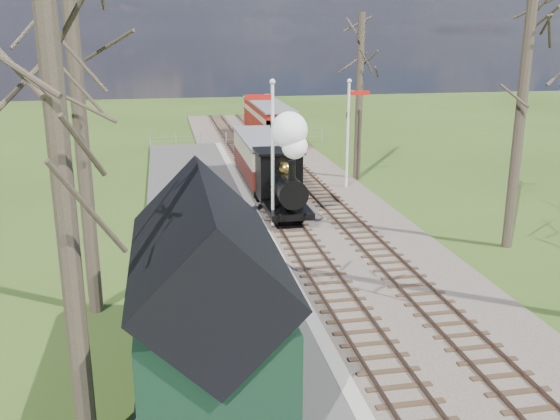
{
  "coord_description": "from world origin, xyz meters",
  "views": [
    {
      "loc": [
        -5.08,
        -8.79,
        8.07
      ],
      "look_at": [
        -0.92,
        13.2,
        1.6
      ],
      "focal_mm": 40.0,
      "sensor_mm": 36.0,
      "label": 1
    }
  ],
  "objects_px": {
    "coach": "(262,158)",
    "bench": "(255,335)",
    "locomotive": "(284,172)",
    "red_carriage_a": "(275,127)",
    "semaphore_near": "(271,144)",
    "semaphore_far": "(349,125)",
    "person": "(296,362)",
    "sign_board": "(272,287)",
    "red_carriage_b": "(262,116)",
    "station_shed": "(208,302)"
  },
  "relations": [
    {
      "from": "locomotive",
      "to": "coach",
      "type": "distance_m",
      "value": 6.1
    },
    {
      "from": "coach",
      "to": "bench",
      "type": "bearing_deg",
      "value": -99.78
    },
    {
      "from": "station_shed",
      "to": "semaphore_far",
      "type": "bearing_deg",
      "value": 64.28
    },
    {
      "from": "semaphore_near",
      "to": "semaphore_far",
      "type": "xyz_separation_m",
      "value": [
        5.14,
        6.0,
        -0.27
      ]
    },
    {
      "from": "sign_board",
      "to": "bench",
      "type": "relative_size",
      "value": 0.9
    },
    {
      "from": "sign_board",
      "to": "coach",
      "type": "bearing_deg",
      "value": 81.88
    },
    {
      "from": "red_carriage_b",
      "to": "semaphore_near",
      "type": "bearing_deg",
      "value": -98.25
    },
    {
      "from": "station_shed",
      "to": "red_carriage_a",
      "type": "relative_size",
      "value": 1.13
    },
    {
      "from": "red_carriage_a",
      "to": "bench",
      "type": "distance_m",
      "value": 28.78
    },
    {
      "from": "red_carriage_b",
      "to": "sign_board",
      "type": "height_order",
      "value": "red_carriage_b"
    },
    {
      "from": "sign_board",
      "to": "semaphore_near",
      "type": "bearing_deg",
      "value": 80.14
    },
    {
      "from": "red_carriage_a",
      "to": "person",
      "type": "distance_m",
      "value": 30.72
    },
    {
      "from": "station_shed",
      "to": "person",
      "type": "distance_m",
      "value": 2.42
    },
    {
      "from": "locomotive",
      "to": "red_carriage_a",
      "type": "height_order",
      "value": "locomotive"
    },
    {
      "from": "semaphore_near",
      "to": "semaphore_far",
      "type": "relative_size",
      "value": 1.09
    },
    {
      "from": "semaphore_far",
      "to": "sign_board",
      "type": "height_order",
      "value": "semaphore_far"
    },
    {
      "from": "station_shed",
      "to": "locomotive",
      "type": "distance_m",
      "value": 13.77
    },
    {
      "from": "semaphore_near",
      "to": "red_carriage_b",
      "type": "xyz_separation_m",
      "value": [
        3.37,
        23.25,
        -2.0
      ]
    },
    {
      "from": "semaphore_near",
      "to": "locomotive",
      "type": "height_order",
      "value": "semaphore_near"
    },
    {
      "from": "red_carriage_b",
      "to": "person",
      "type": "xyz_separation_m",
      "value": [
        -5.0,
        -35.8,
        -0.74
      ]
    },
    {
      "from": "red_carriage_b",
      "to": "sign_board",
      "type": "bearing_deg",
      "value": -98.66
    },
    {
      "from": "station_shed",
      "to": "red_carriage_b",
      "type": "height_order",
      "value": "station_shed"
    },
    {
      "from": "red_carriage_a",
      "to": "sign_board",
      "type": "bearing_deg",
      "value": -100.47
    },
    {
      "from": "locomotive",
      "to": "red_carriage_a",
      "type": "xyz_separation_m",
      "value": [
        2.61,
        16.66,
        -0.56
      ]
    },
    {
      "from": "station_shed",
      "to": "locomotive",
      "type": "height_order",
      "value": "station_shed"
    },
    {
      "from": "semaphore_far",
      "to": "sign_board",
      "type": "distance_m",
      "value": 15.7
    },
    {
      "from": "locomotive",
      "to": "person",
      "type": "height_order",
      "value": "locomotive"
    },
    {
      "from": "coach",
      "to": "sign_board",
      "type": "height_order",
      "value": "coach"
    },
    {
      "from": "person",
      "to": "semaphore_far",
      "type": "bearing_deg",
      "value": -29.47
    },
    {
      "from": "coach",
      "to": "locomotive",
      "type": "bearing_deg",
      "value": -90.11
    },
    {
      "from": "red_carriage_a",
      "to": "red_carriage_b",
      "type": "height_order",
      "value": "same"
    },
    {
      "from": "sign_board",
      "to": "semaphore_far",
      "type": "bearing_deg",
      "value": 65.02
    },
    {
      "from": "red_carriage_b",
      "to": "locomotive",
      "type": "bearing_deg",
      "value": -96.72
    },
    {
      "from": "red_carriage_a",
      "to": "sign_board",
      "type": "relative_size",
      "value": 4.82
    },
    {
      "from": "bench",
      "to": "person",
      "type": "distance_m",
      "value": 2.22
    },
    {
      "from": "sign_board",
      "to": "station_shed",
      "type": "bearing_deg",
      "value": -118.26
    },
    {
      "from": "semaphore_far",
      "to": "red_carriage_a",
      "type": "bearing_deg",
      "value": 98.59
    },
    {
      "from": "semaphore_near",
      "to": "person",
      "type": "relative_size",
      "value": 4.59
    },
    {
      "from": "semaphore_near",
      "to": "locomotive",
      "type": "xyz_separation_m",
      "value": [
        0.76,
        1.09,
        -1.44
      ]
    },
    {
      "from": "semaphore_far",
      "to": "locomotive",
      "type": "xyz_separation_m",
      "value": [
        -4.39,
        -4.91,
        -1.17
      ]
    },
    {
      "from": "locomotive",
      "to": "red_carriage_b",
      "type": "bearing_deg",
      "value": 83.28
    },
    {
      "from": "station_shed",
      "to": "locomotive",
      "type": "bearing_deg",
      "value": 71.87
    },
    {
      "from": "person",
      "to": "red_carriage_a",
      "type": "bearing_deg",
      "value": -18.79
    },
    {
      "from": "semaphore_near",
      "to": "sign_board",
      "type": "xyz_separation_m",
      "value": [
        -1.4,
        -8.04,
        -2.84
      ]
    },
    {
      "from": "bench",
      "to": "sign_board",
      "type": "bearing_deg",
      "value": 70.22
    },
    {
      "from": "locomotive",
      "to": "bench",
      "type": "distance_m",
      "value": 12.05
    },
    {
      "from": "red_carriage_a",
      "to": "person",
      "type": "bearing_deg",
      "value": -99.37
    },
    {
      "from": "red_carriage_a",
      "to": "person",
      "type": "relative_size",
      "value": 4.13
    },
    {
      "from": "person",
      "to": "locomotive",
      "type": "bearing_deg",
      "value": -19.34
    },
    {
      "from": "sign_board",
      "to": "person",
      "type": "bearing_deg",
      "value": -92.94
    }
  ]
}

